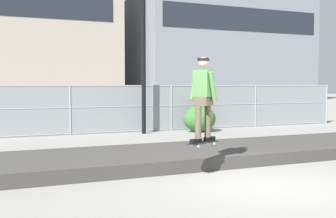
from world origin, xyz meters
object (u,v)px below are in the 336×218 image
Objects in this scene: parked_car_near at (17,109)px; shrub_left at (200,119)px; skateboard at (203,143)px; skater at (203,94)px; street_lamp at (143,16)px.

shrub_left is (6.59, -3.90, -0.33)m from parked_car_near.
parked_car_near is at bearing 149.38° from shrub_left.
skateboard is 11.45m from parked_car_near.
skateboard is 0.47× the size of skater.
parked_car_near reaches higher than skateboard.
skater is 0.24× the size of street_lamp.
skater is 8.05m from street_lamp.
shrub_left is at bearing 63.41° from skater.
skateboard is 8.45m from street_lamp.
skateboard is 0.11× the size of street_lamp.
skater is (-0.00, 0.00, 1.00)m from skateboard.
shrub_left is at bearing -30.62° from parked_car_near.
skateboard is at bearing -74.78° from parked_car_near.
parked_car_near is (-4.35, 3.61, -3.60)m from street_lamp.
skateboard is 8.00m from shrub_left.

